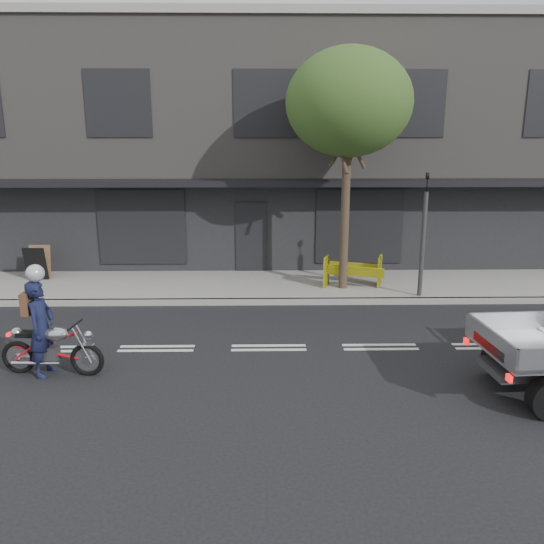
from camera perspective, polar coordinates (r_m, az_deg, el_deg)
The scene contains 10 objects.
ground at distance 11.47m, azimuth -0.36°, elevation -8.17°, with size 80.00×80.00×0.00m, color black.
sidewalk at distance 15.90m, azimuth -0.55°, elevation -1.48°, with size 32.00×3.20×0.15m, color gray.
kerb at distance 14.37m, azimuth -0.50°, elevation -3.20°, with size 32.00×0.20×0.15m, color gray.
building_main at distance 21.92m, azimuth -0.71°, elevation 13.20°, with size 26.00×10.00×8.00m, color slate.
street_tree at distance 15.02m, azimuth 8.25°, elevation 17.51°, with size 3.40×3.40×6.74m.
traffic_light_pole at distance 14.86m, azimuth 15.92°, elevation 3.11°, with size 0.12×0.12×3.50m.
motorcycle at distance 10.91m, azimuth -22.63°, elevation -7.52°, with size 2.01×0.58×1.04m.
rider at distance 10.84m, azimuth -23.56°, elevation -5.58°, with size 0.67×0.44×1.84m, color #131634.
construction_barrier at distance 15.44m, azimuth 8.86°, elevation -0.04°, with size 1.68×0.67×0.94m, color #FFF90D, non-canonical shape.
sandwich_board at distance 17.64m, azimuth -24.09°, elevation 0.80°, with size 0.65×0.43×1.03m, color black, non-canonical shape.
Camera 1 is at (-0.11, -10.62, 4.35)m, focal length 35.00 mm.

